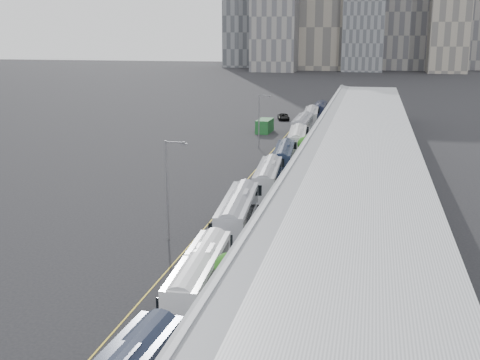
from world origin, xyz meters
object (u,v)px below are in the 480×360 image
(bus_9, at_px, (320,112))
(shipping_container, at_px, (265,126))
(street_lamp_far, at_px, (260,118))
(suv, at_px, (284,117))
(street_lamp_near, at_px, (169,184))
(bus_8, at_px, (311,119))
(bus_5, at_px, (284,160))
(bus_7, at_px, (302,128))
(bus_2, at_px, (199,281))
(bus_3, at_px, (238,217))
(bus_4, at_px, (268,181))
(bus_6, at_px, (297,143))

(bus_9, relative_size, shipping_container, 2.13)
(street_lamp_far, bearing_deg, suv, 91.78)
(street_lamp_near, bearing_deg, bus_8, 85.51)
(bus_5, distance_m, bus_7, 28.19)
(bus_2, bearing_deg, bus_5, 86.88)
(bus_9, height_order, suv, bus_9)
(suv, bearing_deg, bus_3, -98.12)
(shipping_container, bearing_deg, bus_4, -76.96)
(bus_3, distance_m, bus_7, 56.16)
(bus_9, bearing_deg, bus_3, -91.26)
(bus_4, bearing_deg, bus_5, 85.47)
(bus_6, relative_size, street_lamp_far, 1.48)
(bus_5, bearing_deg, bus_4, -94.65)
(suv, bearing_deg, bus_6, -91.55)
(bus_7, xyz_separation_m, street_lamp_near, (-5.29, -59.31, 3.68))
(bus_8, bearing_deg, bus_9, 83.39)
(bus_5, bearing_deg, bus_8, 85.97)
(bus_2, relative_size, bus_8, 0.91)
(street_lamp_near, xyz_separation_m, shipping_container, (-2.40, 62.94, -4.06))
(street_lamp_far, height_order, suv, street_lamp_far)
(street_lamp_far, relative_size, suv, 1.73)
(shipping_container, relative_size, suv, 1.11)
(bus_3, bearing_deg, bus_8, 85.17)
(bus_3, height_order, suv, bus_3)
(bus_7, distance_m, street_lamp_near, 59.66)
(bus_2, relative_size, bus_4, 0.98)
(bus_3, distance_m, street_lamp_far, 44.01)
(bus_8, xyz_separation_m, street_lamp_far, (-5.90, -24.87, 3.48))
(bus_5, xyz_separation_m, street_lamp_far, (-6.24, 15.49, 3.61))
(bus_5, xyz_separation_m, bus_9, (0.32, 53.76, -0.00))
(bus_3, bearing_deg, street_lamp_near, -155.71)
(shipping_container, xyz_separation_m, suv, (1.06, 17.77, -0.56))
(street_lamp_near, bearing_deg, street_lamp_far, 90.34)
(bus_8, relative_size, street_lamp_near, 1.43)
(street_lamp_far, distance_m, suv, 34.39)
(bus_2, bearing_deg, bus_7, 87.30)
(shipping_container, bearing_deg, bus_7, -22.84)
(bus_4, bearing_deg, bus_2, -93.88)
(bus_8, xyz_separation_m, shipping_container, (-8.02, -8.55, -0.35))
(bus_5, bearing_deg, bus_2, -94.19)
(bus_8, distance_m, suv, 11.59)
(shipping_container, bearing_deg, bus_2, -80.97)
(suv, bearing_deg, shipping_container, -106.68)
(bus_6, height_order, suv, bus_6)
(bus_2, bearing_deg, bus_8, 86.96)
(bus_7, xyz_separation_m, bus_9, (0.99, 25.57, -0.18))
(bus_2, relative_size, street_lamp_far, 1.37)
(street_lamp_near, bearing_deg, bus_9, 85.77)
(bus_8, height_order, suv, bus_8)
(bus_3, height_order, street_lamp_near, street_lamp_near)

